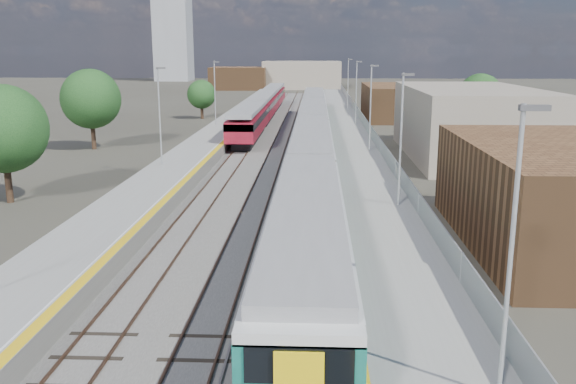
{
  "coord_description": "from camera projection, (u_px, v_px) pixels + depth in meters",
  "views": [
    {
      "loc": [
        1.82,
        -12.33,
        9.71
      ],
      "look_at": [
        0.33,
        19.9,
        2.2
      ],
      "focal_mm": 38.0,
      "sensor_mm": 36.0,
      "label": 1
    }
  ],
  "objects": [
    {
      "name": "tree_d",
      "position": [
        480.0,
        95.0,
        73.37
      ],
      "size": [
        5.21,
        5.21,
        7.06
      ],
      "color": "#382619",
      "rests_on": "ground"
    },
    {
      "name": "ballast_bed",
      "position": [
        278.0,
        143.0,
        65.46
      ],
      "size": [
        10.5,
        155.0,
        0.06
      ],
      "primitive_type": "cube",
      "color": "#565451",
      "rests_on": "ground"
    },
    {
      "name": "buildings",
      "position": [
        235.0,
        46.0,
        147.52
      ],
      "size": [
        72.0,
        185.5,
        40.0
      ],
      "color": "brown",
      "rests_on": "ground"
    },
    {
      "name": "red_train",
      "position": [
        264.0,
        106.0,
        85.81
      ],
      "size": [
        2.88,
        58.48,
        3.64
      ],
      "color": "black",
      "rests_on": "ground"
    },
    {
      "name": "platform_left",
      "position": [
        215.0,
        138.0,
        65.64
      ],
      "size": [
        4.3,
        155.0,
        8.52
      ],
      "color": "slate",
      "rests_on": "ground"
    },
    {
      "name": "tree_c",
      "position": [
        201.0,
        94.0,
        88.1
      ],
      "size": [
        4.13,
        4.13,
        5.6
      ],
      "color": "#382619",
      "rests_on": "ground"
    },
    {
      "name": "tracks",
      "position": [
        284.0,
        140.0,
        67.04
      ],
      "size": [
        8.96,
        160.0,
        0.17
      ],
      "color": "#4C3323",
      "rests_on": "ground"
    },
    {
      "name": "ground",
      "position": [
        298.0,
        147.0,
        62.93
      ],
      "size": [
        320.0,
        320.0,
        0.0
      ],
      "primitive_type": "plane",
      "color": "#47443A",
      "rests_on": "ground"
    },
    {
      "name": "tree_b",
      "position": [
        91.0,
        99.0,
        60.3
      ],
      "size": [
        5.89,
        5.89,
        7.99
      ],
      "color": "#382619",
      "rests_on": "ground"
    },
    {
      "name": "platform_right",
      "position": [
        348.0,
        139.0,
        64.99
      ],
      "size": [
        4.7,
        155.0,
        8.52
      ],
      "color": "slate",
      "rests_on": "ground"
    },
    {
      "name": "tree_a",
      "position": [
        3.0,
        129.0,
        38.8
      ],
      "size": [
        5.67,
        5.67,
        7.68
      ],
      "color": "#382619",
      "rests_on": "ground"
    },
    {
      "name": "green_train",
      "position": [
        312.0,
        134.0,
        54.98
      ],
      "size": [
        3.06,
        85.19,
        3.37
      ],
      "color": "black",
      "rests_on": "ground"
    }
  ]
}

